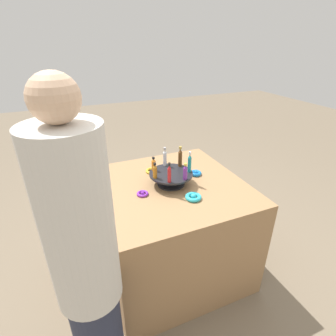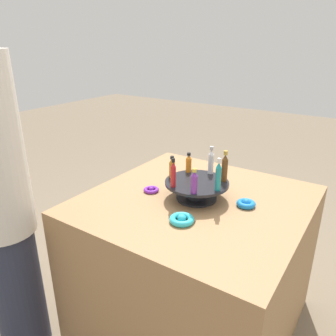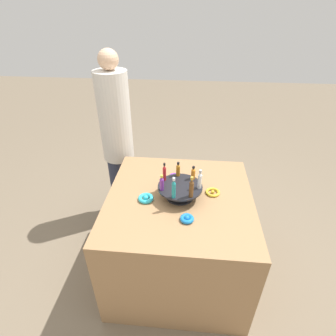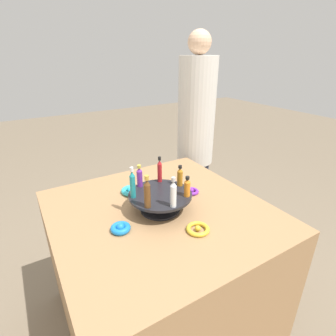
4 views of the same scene
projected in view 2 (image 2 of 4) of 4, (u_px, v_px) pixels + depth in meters
The scene contains 15 objects.
ground_plane at pixel (192, 320), 1.82m from camera, with size 12.00×12.00×0.00m, color #756651.
party_table at pixel (194, 264), 1.69m from camera, with size 0.99×0.99×0.75m.
display_stand at pixel (197, 188), 1.53m from camera, with size 0.30×0.30×0.09m.
bottle_brown at pixel (225, 167), 1.50m from camera, with size 0.03×0.03×0.15m.
bottle_clear at pixel (211, 161), 1.59m from camera, with size 0.03×0.03×0.14m.
bottle_orange at pixel (189, 163), 1.61m from camera, with size 0.03×0.03×0.10m.
bottle_amber at pixel (172, 168), 1.55m from camera, with size 0.03×0.03×0.11m.
bottle_red at pixel (173, 174), 1.44m from camera, with size 0.02×0.02×0.13m.
bottle_purple at pixel (194, 182), 1.38m from camera, with size 0.03×0.03×0.11m.
bottle_teal at pixel (218, 176), 1.40m from camera, with size 0.02×0.02×0.15m.
ribbon_bow_blue at pixel (246, 204), 1.47m from camera, with size 0.09×0.09×0.04m.
ribbon_bow_gold at pixel (208, 179), 1.75m from camera, with size 0.10×0.10×0.03m.
ribbon_bow_purple at pixel (151, 190), 1.62m from camera, with size 0.08×0.08×0.03m.
ribbon_bow_teal at pixel (182, 219), 1.34m from camera, with size 0.10×0.10×0.04m.
person_figure at pixel (0, 203), 1.40m from camera, with size 0.27×0.27×1.58m.
Camera 2 is at (-0.66, 1.23, 1.45)m, focal length 35.00 mm.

